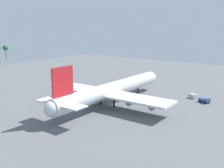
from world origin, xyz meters
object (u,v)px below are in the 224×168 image
object	(u,v)px
cargo_container_fore	(193,96)
safety_cone_nose	(144,88)
baggage_tug	(205,100)
fuel_truck	(119,84)
cargo_airplane	(111,90)
safety_cone_tail	(47,123)

from	to	relation	value
cargo_container_fore	safety_cone_nose	distance (m)	24.45
baggage_tug	cargo_container_fore	world-z (taller)	baggage_tug
baggage_tug	fuel_truck	bearing A→B (deg)	85.80
safety_cone_nose	cargo_airplane	bearing A→B (deg)	-174.88
cargo_airplane	safety_cone_tail	world-z (taller)	cargo_airplane
fuel_truck	baggage_tug	bearing A→B (deg)	-94.20
safety_cone_nose	safety_cone_tail	distance (m)	57.62
safety_cone_nose	cargo_container_fore	bearing A→B (deg)	-95.19
fuel_truck	cargo_container_fore	world-z (taller)	fuel_truck
safety_cone_nose	safety_cone_tail	world-z (taller)	safety_cone_tail
baggage_tug	safety_cone_nose	size ratio (longest dim) A/B	7.04
fuel_truck	safety_cone_tail	bearing A→B (deg)	-167.91
cargo_container_fore	safety_cone_nose	bearing A→B (deg)	84.81
cargo_airplane	fuel_truck	world-z (taller)	cargo_airplane
fuel_truck	safety_cone_nose	bearing A→B (deg)	-78.09
safety_cone_nose	safety_cone_tail	xyz separation A→B (m)	(-57.62, 0.63, 0.01)
fuel_truck	cargo_container_fore	xyz separation A→B (m)	(0.41, -36.76, -0.18)
cargo_airplane	fuel_truck	distance (m)	30.93
baggage_tug	cargo_airplane	bearing A→B (deg)	130.35
cargo_airplane	safety_cone_tail	distance (m)	29.02
safety_cone_tail	baggage_tug	bearing A→B (deg)	-30.81
baggage_tug	safety_cone_nose	xyz separation A→B (m)	(5.75, 30.30, -0.71)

